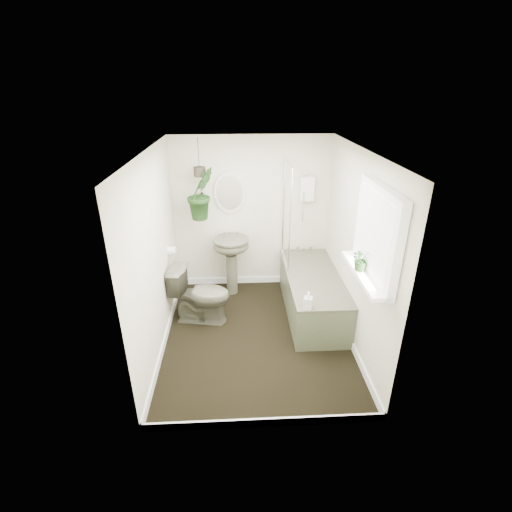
{
  "coord_description": "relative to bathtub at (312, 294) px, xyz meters",
  "views": [
    {
      "loc": [
        -0.22,
        -3.86,
        2.92
      ],
      "look_at": [
        0.0,
        0.15,
        1.05
      ],
      "focal_mm": 26.0,
      "sensor_mm": 36.0,
      "label": 1
    }
  ],
  "objects": [
    {
      "name": "toilet_roll_holder",
      "position": [
        -1.9,
        0.2,
        0.61
      ],
      "size": [
        0.11,
        0.11,
        0.11
      ],
      "primitive_type": "cylinder",
      "rotation": [
        0.0,
        1.57,
        0.0
      ],
      "color": "white",
      "rests_on": "wall_left"
    },
    {
      "name": "pedestal_sink",
      "position": [
        -1.11,
        0.6,
        0.16
      ],
      "size": [
        0.58,
        0.51,
        0.89
      ],
      "primitive_type": null,
      "rotation": [
        0.0,
        0.0,
        0.13
      ],
      "color": "#4C4C3B",
      "rests_on": "floor"
    },
    {
      "name": "skirting",
      "position": [
        -0.8,
        -0.5,
        -0.24
      ],
      "size": [
        2.3,
        2.8,
        0.1
      ],
      "primitive_type": "cube",
      "color": "white",
      "rests_on": "floor"
    },
    {
      "name": "bath_screen",
      "position": [
        -0.33,
        0.49,
        0.99
      ],
      "size": [
        0.04,
        0.72,
        1.4
      ],
      "primitive_type": null,
      "color": "silver",
      "rests_on": "bathtub"
    },
    {
      "name": "hanging_pot",
      "position": [
        -1.5,
        0.61,
        1.57
      ],
      "size": [
        0.16,
        0.16,
        0.12
      ],
      "primitive_type": "cylinder",
      "color": "#2A261D",
      "rests_on": "ceiling"
    },
    {
      "name": "wall_left",
      "position": [
        -1.96,
        -0.5,
        0.86
      ],
      "size": [
        0.02,
        2.8,
        2.3
      ],
      "primitive_type": "cube",
      "color": "white",
      "rests_on": "ground"
    },
    {
      "name": "oval_mirror",
      "position": [
        -1.11,
        0.87,
        1.21
      ],
      "size": [
        0.46,
        0.03,
        0.62
      ],
      "primitive_type": "ellipsoid",
      "color": "beige",
      "rests_on": "wall_back"
    },
    {
      "name": "shower_box",
      "position": [
        0.0,
        0.84,
        1.26
      ],
      "size": [
        0.2,
        0.1,
        0.35
      ],
      "primitive_type": "cube",
      "color": "white",
      "rests_on": "wall_back"
    },
    {
      "name": "wall_right",
      "position": [
        0.36,
        -0.5,
        0.86
      ],
      "size": [
        0.02,
        2.8,
        2.3
      ],
      "primitive_type": "cube",
      "color": "white",
      "rests_on": "ground"
    },
    {
      "name": "wall_front",
      "position": [
        -0.8,
        -1.91,
        0.86
      ],
      "size": [
        2.3,
        0.02,
        2.3
      ],
      "primitive_type": "cube",
      "color": "white",
      "rests_on": "ground"
    },
    {
      "name": "hanging_plant",
      "position": [
        -1.5,
        0.61,
        1.27
      ],
      "size": [
        0.51,
        0.49,
        0.72
      ],
      "primitive_type": "imported",
      "rotation": [
        0.0,
        0.0,
        0.64
      ],
      "color": "black",
      "rests_on": "ceiling"
    },
    {
      "name": "toilet",
      "position": [
        -1.52,
        -0.1,
        0.1
      ],
      "size": [
        0.83,
        0.55,
        0.78
      ],
      "primitive_type": "imported",
      "rotation": [
        0.0,
        0.0,
        1.41
      ],
      "color": "#4C4C3B",
      "rests_on": "floor"
    },
    {
      "name": "window_blinds",
      "position": [
        0.24,
        -1.2,
        1.36
      ],
      "size": [
        0.01,
        0.86,
        0.76
      ],
      "primitive_type": "cube",
      "color": "white",
      "rests_on": "wall_right"
    },
    {
      "name": "wall_sconce",
      "position": [
        -1.51,
        0.86,
        1.11
      ],
      "size": [
        0.04,
        0.04,
        0.22
      ],
      "primitive_type": "cylinder",
      "color": "black",
      "rests_on": "wall_back"
    },
    {
      "name": "ceiling",
      "position": [
        -0.8,
        -0.5,
        2.02
      ],
      "size": [
        2.3,
        2.8,
        0.02
      ],
      "primitive_type": "cube",
      "color": "white",
      "rests_on": "ground"
    },
    {
      "name": "floor",
      "position": [
        -0.8,
        -0.5,
        -0.3
      ],
      "size": [
        2.3,
        2.8,
        0.02
      ],
      "primitive_type": "cube",
      "color": "black",
      "rests_on": "ground"
    },
    {
      "name": "soap_bottle",
      "position": [
        -0.23,
        -0.79,
        0.39
      ],
      "size": [
        0.12,
        0.12,
        0.21
      ],
      "primitive_type": "imported",
      "rotation": [
        0.0,
        0.0,
        -0.3
      ],
      "color": "#272223",
      "rests_on": "bathtub"
    },
    {
      "name": "window_recess",
      "position": [
        0.29,
        -1.2,
        1.36
      ],
      "size": [
        0.08,
        1.0,
        0.9
      ],
      "primitive_type": "cube",
      "color": "white",
      "rests_on": "wall_right"
    },
    {
      "name": "wall_back",
      "position": [
        -0.8,
        0.91,
        0.86
      ],
      "size": [
        2.3,
        0.02,
        2.3
      ],
      "primitive_type": "cube",
      "color": "white",
      "rests_on": "ground"
    },
    {
      "name": "bathtub",
      "position": [
        0.0,
        0.0,
        0.0
      ],
      "size": [
        0.72,
        1.72,
        0.58
      ],
      "primitive_type": null,
      "color": "#4C4C3B",
      "rests_on": "floor"
    },
    {
      "name": "sill_plant",
      "position": [
        0.19,
        -1.16,
        1.08
      ],
      "size": [
        0.24,
        0.21,
        0.23
      ],
      "primitive_type": "imported",
      "rotation": [
        0.0,
        0.0,
        0.15
      ],
      "color": "black",
      "rests_on": "window_sill"
    },
    {
      "name": "window_sill",
      "position": [
        0.22,
        -1.2,
        0.94
      ],
      "size": [
        0.18,
        1.0,
        0.04
      ],
      "primitive_type": "cube",
      "color": "white",
      "rests_on": "wall_right"
    }
  ]
}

